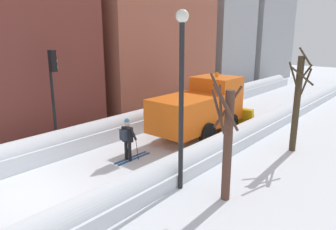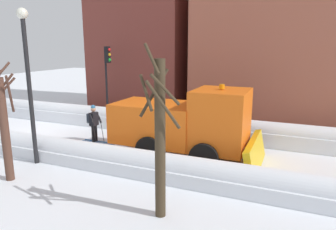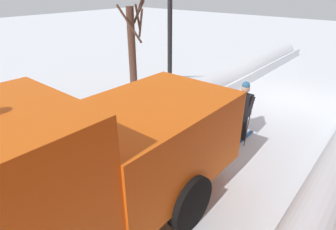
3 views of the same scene
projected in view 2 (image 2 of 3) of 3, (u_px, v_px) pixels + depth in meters
name	position (u px, v px, depth m)	size (l,w,h in m)	color
ground_plane	(217.00, 158.00, 12.77)	(80.00, 80.00, 0.00)	white
snowbank_left	(231.00, 131.00, 15.01)	(1.10, 36.00, 1.11)	white
snowbank_right	(198.00, 174.00, 10.33)	(1.10, 36.00, 0.92)	white
building_brick_near	(157.00, 51.00, 21.87)	(8.43, 6.10, 8.23)	brown
plow_truck	(186.00, 123.00, 12.48)	(3.20, 5.98, 3.12)	orange
skier	(94.00, 122.00, 14.72)	(0.62, 1.80, 1.81)	black
traffic_light_pole	(107.00, 71.00, 17.58)	(0.28, 0.42, 4.46)	black
street_lamp	(28.00, 70.00, 11.49)	(0.40, 0.40, 5.83)	black
bare_tree_near	(4.00, 125.00, 10.36)	(1.13, 1.17, 4.00)	#513327
bare_tree_mid	(160.00, 136.00, 8.00)	(1.13, 1.20, 4.60)	#3B2F1F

